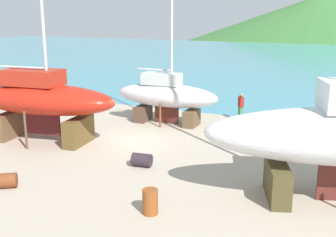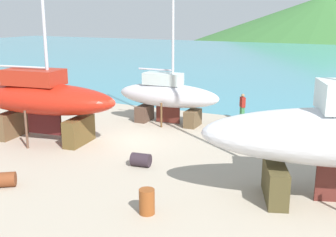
% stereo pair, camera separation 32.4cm
% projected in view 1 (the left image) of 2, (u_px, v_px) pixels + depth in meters
% --- Properties ---
extents(ground_plane, '(47.94, 47.94, 0.00)m').
position_uv_depth(ground_plane, '(79.00, 165.00, 18.92)').
color(ground_plane, '#AEA18D').
extents(sea_water, '(163.92, 72.22, 0.01)m').
position_uv_depth(sea_water, '(280.00, 60.00, 61.13)').
color(sea_water, teal).
rests_on(sea_water, ground).
extents(headland_hill, '(138.36, 138.36, 24.12)m').
position_uv_depth(headland_hill, '(319.00, 36.00, 125.58)').
color(headland_hill, '#386D33').
rests_on(headland_hill, ground).
extents(sailboat_far_slipway, '(6.62, 2.08, 10.62)m').
position_uv_depth(sailboat_far_slipway, '(166.00, 95.00, 25.66)').
color(sailboat_far_slipway, brown).
rests_on(sailboat_far_slipway, ground).
extents(sailboat_large_starboard, '(8.71, 3.83, 13.47)m').
position_uv_depth(sailboat_large_starboard, '(41.00, 99.00, 22.03)').
color(sailboat_large_starboard, brown).
rests_on(sailboat_large_starboard, ground).
extents(worker, '(0.46, 0.50, 1.75)m').
position_uv_depth(worker, '(241.00, 107.00, 26.59)').
color(worker, '#337442').
rests_on(worker, ground).
extents(barrel_tipped_left, '(0.93, 0.70, 0.60)m').
position_uv_depth(barrel_tipped_left, '(142.00, 160.00, 18.70)').
color(barrel_tipped_left, '#2F232B').
rests_on(barrel_tipped_left, ground).
extents(barrel_tipped_right, '(1.05, 0.99, 0.59)m').
position_uv_depth(barrel_tipped_right, '(5.00, 181.00, 16.41)').
color(barrel_tipped_right, brown).
rests_on(barrel_tipped_right, ground).
extents(barrel_tar_black, '(0.64, 0.64, 0.91)m').
position_uv_depth(barrel_tar_black, '(27.00, 105.00, 29.17)').
color(barrel_tar_black, brown).
rests_on(barrel_tar_black, ground).
extents(barrel_blue_faded, '(0.75, 0.75, 0.88)m').
position_uv_depth(barrel_blue_faded, '(150.00, 202.00, 14.24)').
color(barrel_blue_faded, brown).
rests_on(barrel_blue_faded, ground).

